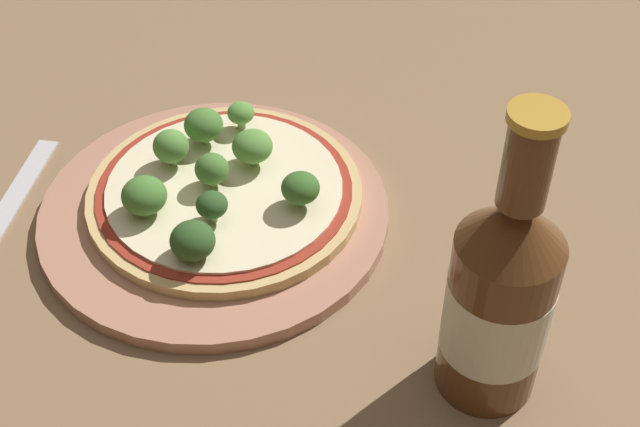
# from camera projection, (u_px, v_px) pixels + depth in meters

# --- Properties ---
(ground_plane) EXTENTS (3.00, 3.00, 0.00)m
(ground_plane) POSITION_uv_depth(u_px,v_px,m) (227.00, 209.00, 0.74)
(ground_plane) COLOR #846647
(plate) EXTENTS (0.28, 0.28, 0.01)m
(plate) POSITION_uv_depth(u_px,v_px,m) (215.00, 212.00, 0.73)
(plate) COLOR tan
(plate) RESTS_ON ground_plane
(pizza) EXTENTS (0.22, 0.22, 0.01)m
(pizza) POSITION_uv_depth(u_px,v_px,m) (228.00, 195.00, 0.72)
(pizza) COLOR tan
(pizza) RESTS_ON plate
(broccoli_floret_0) EXTENTS (0.03, 0.03, 0.03)m
(broccoli_floret_0) POSITION_uv_depth(u_px,v_px,m) (300.00, 188.00, 0.69)
(broccoli_floret_0) COLOR #89A866
(broccoli_floret_0) RESTS_ON pizza
(broccoli_floret_1) EXTENTS (0.03, 0.03, 0.03)m
(broccoli_floret_1) POSITION_uv_depth(u_px,v_px,m) (204.00, 125.00, 0.75)
(broccoli_floret_1) COLOR #89A866
(broccoli_floret_1) RESTS_ON pizza
(broccoli_floret_2) EXTENTS (0.02, 0.02, 0.03)m
(broccoli_floret_2) POSITION_uv_depth(u_px,v_px,m) (242.00, 114.00, 0.76)
(broccoli_floret_2) COLOR #89A866
(broccoli_floret_2) RESTS_ON pizza
(broccoli_floret_3) EXTENTS (0.03, 0.03, 0.03)m
(broccoli_floret_3) POSITION_uv_depth(u_px,v_px,m) (252.00, 147.00, 0.73)
(broccoli_floret_3) COLOR #89A866
(broccoli_floret_3) RESTS_ON pizza
(broccoli_floret_4) EXTENTS (0.02, 0.02, 0.03)m
(broccoli_floret_4) POSITION_uv_depth(u_px,v_px,m) (210.00, 205.00, 0.68)
(broccoli_floret_4) COLOR #89A866
(broccoli_floret_4) RESTS_ON pizza
(broccoli_floret_5) EXTENTS (0.03, 0.03, 0.03)m
(broccoli_floret_5) POSITION_uv_depth(u_px,v_px,m) (211.00, 171.00, 0.71)
(broccoli_floret_5) COLOR #89A866
(broccoli_floret_5) RESTS_ON pizza
(broccoli_floret_6) EXTENTS (0.03, 0.03, 0.03)m
(broccoli_floret_6) POSITION_uv_depth(u_px,v_px,m) (171.00, 147.00, 0.73)
(broccoli_floret_6) COLOR #89A866
(broccoli_floret_6) RESTS_ON pizza
(broccoli_floret_7) EXTENTS (0.04, 0.04, 0.03)m
(broccoli_floret_7) POSITION_uv_depth(u_px,v_px,m) (144.00, 196.00, 0.69)
(broccoli_floret_7) COLOR #89A866
(broccoli_floret_7) RESTS_ON pizza
(broccoli_floret_8) EXTENTS (0.03, 0.03, 0.03)m
(broccoli_floret_8) POSITION_uv_depth(u_px,v_px,m) (193.00, 241.00, 0.65)
(broccoli_floret_8) COLOR #89A866
(broccoli_floret_8) RESTS_ON pizza
(beer_bottle) EXTENTS (0.07, 0.07, 0.23)m
(beer_bottle) POSITION_uv_depth(u_px,v_px,m) (500.00, 297.00, 0.56)
(beer_bottle) COLOR #563319
(beer_bottle) RESTS_ON ground_plane
(fork) EXTENTS (0.02, 0.16, 0.00)m
(fork) POSITION_uv_depth(u_px,v_px,m) (11.00, 201.00, 0.74)
(fork) COLOR silver
(fork) RESTS_ON ground_plane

